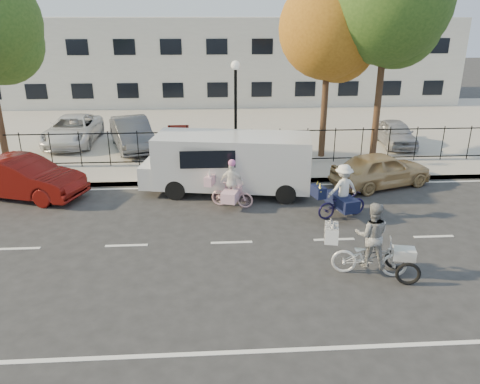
{
  "coord_description": "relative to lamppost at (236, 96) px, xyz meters",
  "views": [
    {
      "loc": [
        -0.53,
        -12.08,
        6.15
      ],
      "look_at": [
        0.32,
        1.2,
        1.1
      ],
      "focal_mm": 35.0,
      "sensor_mm": 36.0,
      "label": 1
    }
  ],
  "objects": [
    {
      "name": "street_sign",
      "position": [
        -2.35,
        0.0,
        -1.7
      ],
      "size": [
        0.85,
        0.06,
        1.8
      ],
      "color": "black",
      "rests_on": "sidewalk"
    },
    {
      "name": "unicorn_bike",
      "position": [
        -0.38,
        -4.1,
        -2.49
      ],
      "size": [
        1.71,
        1.24,
        1.69
      ],
      "rotation": [
        0.0,
        0.0,
        1.25
      ],
      "color": "#D19FA9",
      "rests_on": "ground"
    },
    {
      "name": "curb",
      "position": [
        -0.5,
        -1.75,
        -3.04
      ],
      "size": [
        60.0,
        0.1,
        0.15
      ],
      "primitive_type": "cube",
      "color": "#A8A399",
      "rests_on": "ground"
    },
    {
      "name": "iron_fence",
      "position": [
        -0.5,
        0.4,
        -2.21
      ],
      "size": [
        58.0,
        0.06,
        1.5
      ],
      "primitive_type": null,
      "color": "black",
      "rests_on": "sidewalk"
    },
    {
      "name": "lot_car_b",
      "position": [
        -7.84,
        4.27,
        -2.29
      ],
      "size": [
        2.32,
        4.91,
        1.35
      ],
      "primitive_type": "imported",
      "rotation": [
        0.0,
        0.0,
        0.02
      ],
      "color": "white",
      "rests_on": "parking_lot"
    },
    {
      "name": "zebra_trike",
      "position": [
        2.87,
        -8.76,
        -2.36
      ],
      "size": [
        2.27,
        1.21,
        1.94
      ],
      "rotation": [
        0.0,
        0.0,
        1.35
      ],
      "color": "white",
      "rests_on": "ground"
    },
    {
      "name": "lot_car_c",
      "position": [
        -4.76,
        3.09,
        -2.22
      ],
      "size": [
        2.86,
        4.74,
        1.47
      ],
      "primitive_type": "imported",
      "rotation": [
        0.0,
        0.0,
        0.31
      ],
      "color": "#4C4E53",
      "rests_on": "parking_lot"
    },
    {
      "name": "gold_sedan",
      "position": [
        5.39,
        -2.4,
        -2.45
      ],
      "size": [
        4.22,
        2.76,
        1.33
      ],
      "primitive_type": "imported",
      "rotation": [
        0.0,
        0.0,
        1.9
      ],
      "color": "tan",
      "rests_on": "ground"
    },
    {
      "name": "sidewalk",
      "position": [
        -0.5,
        -0.7,
        -3.04
      ],
      "size": [
        60.0,
        2.2,
        0.15
      ],
      "primitive_type": "cube",
      "color": "#A8A399",
      "rests_on": "ground"
    },
    {
      "name": "tree_mid",
      "position": [
        4.1,
        1.36,
        2.31
      ],
      "size": [
        4.23,
        4.23,
        7.75
      ],
      "color": "#442D1D",
      "rests_on": "ground"
    },
    {
      "name": "parking_lot",
      "position": [
        -0.5,
        8.2,
        -3.04
      ],
      "size": [
        60.0,
        15.6,
        0.15
      ],
      "primitive_type": "cube",
      "color": "#A8A399",
      "rests_on": "ground"
    },
    {
      "name": "red_sedan",
      "position": [
        -7.76,
        -2.7,
        -2.38
      ],
      "size": [
        4.72,
        2.92,
        1.47
      ],
      "primitive_type": "imported",
      "rotation": [
        0.0,
        0.0,
        1.24
      ],
      "color": "#600F0B",
      "rests_on": "ground"
    },
    {
      "name": "lot_car_d",
      "position": [
        7.97,
        2.9,
        -2.36
      ],
      "size": [
        1.69,
        3.65,
        1.21
      ],
      "primitive_type": "imported",
      "rotation": [
        0.0,
        0.0,
        -0.08
      ],
      "color": "#9C9DA3",
      "rests_on": "parking_lot"
    },
    {
      "name": "ground",
      "position": [
        -0.5,
        -6.8,
        -3.11
      ],
      "size": [
        120.0,
        120.0,
        0.0
      ],
      "primitive_type": "plane",
      "color": "#333334"
    },
    {
      "name": "tree_east",
      "position": [
        6.19,
        0.56,
        3.35
      ],
      "size": [
        5.03,
        5.03,
        9.23
      ],
      "color": "#442D1D",
      "rests_on": "ground"
    },
    {
      "name": "building",
      "position": [
        -0.5,
        18.2,
        -0.11
      ],
      "size": [
        34.0,
        10.0,
        6.0
      ],
      "primitive_type": "cube",
      "color": "silver",
      "rests_on": "ground"
    },
    {
      "name": "road_markings",
      "position": [
        -0.5,
        -6.8,
        -3.11
      ],
      "size": [
        60.0,
        9.52,
        0.01
      ],
      "primitive_type": null,
      "color": "silver",
      "rests_on": "ground"
    },
    {
      "name": "bull_bike",
      "position": [
        3.11,
        -5.18,
        -2.4
      ],
      "size": [
        1.97,
        1.38,
        1.77
      ],
      "rotation": [
        0.0,
        0.0,
        1.86
      ],
      "color": "#141038",
      "rests_on": "ground"
    },
    {
      "name": "lamppost",
      "position": [
        0.0,
        0.0,
        0.0
      ],
      "size": [
        0.36,
        0.36,
        4.33
      ],
      "color": "black",
      "rests_on": "sidewalk"
    },
    {
      "name": "white_van",
      "position": [
        -0.37,
        -2.7,
        -1.93
      ],
      "size": [
        6.32,
        2.91,
        2.15
      ],
      "rotation": [
        0.0,
        0.0,
        -0.16
      ],
      "color": "white",
      "rests_on": "ground"
    }
  ]
}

